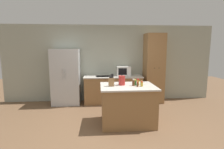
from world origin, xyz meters
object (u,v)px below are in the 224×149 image
object	(u,v)px
refrigerator	(66,77)
spice_bottle_amber_oil	(133,83)
kettle	(122,80)
pantry_cabinet	(154,68)
spice_bottle_green_herb	(135,82)
microwave	(124,71)
spice_bottle_tall_dark	(138,82)
spice_bottle_short_red	(138,84)
knife_block	(111,82)
spice_bottle_pale_salt	(142,84)
spice_bottle_orange_cap	(141,83)

from	to	relation	value
refrigerator	spice_bottle_amber_oil	size ratio (longest dim) A/B	10.81
kettle	pantry_cabinet	bearing A→B (deg)	50.89
spice_bottle_green_herb	pantry_cabinet	bearing A→B (deg)	59.25
microwave	spice_bottle_tall_dark	distance (m)	1.79
spice_bottle_green_herb	spice_bottle_tall_dark	bearing A→B (deg)	-45.26
spice_bottle_short_red	refrigerator	bearing A→B (deg)	137.44
pantry_cabinet	knife_block	bearing A→B (deg)	-132.34
knife_block	spice_bottle_tall_dark	xyz separation A→B (m)	(0.64, 0.03, -0.03)
pantry_cabinet	spice_bottle_green_herb	size ratio (longest dim) A/B	16.49
pantry_cabinet	spice_bottle_tall_dark	size ratio (longest dim) A/B	14.10
spice_bottle_short_red	spice_bottle_amber_oil	world-z (taller)	spice_bottle_amber_oil
spice_bottle_tall_dark	kettle	world-z (taller)	kettle
spice_bottle_pale_salt	spice_bottle_green_herb	bearing A→B (deg)	127.64
spice_bottle_short_red	spice_bottle_green_herb	bearing A→B (deg)	93.91
spice_bottle_pale_salt	kettle	xyz separation A→B (m)	(-0.45, 0.19, 0.06)
pantry_cabinet	spice_bottle_short_red	size ratio (longest dim) A/B	19.31
pantry_cabinet	spice_bottle_green_herb	world-z (taller)	pantry_cabinet
spice_bottle_short_red	kettle	size ratio (longest dim) A/B	0.48
spice_bottle_amber_oil	spice_bottle_orange_cap	bearing A→B (deg)	28.01
pantry_cabinet	kettle	bearing A→B (deg)	-129.11
spice_bottle_orange_cap	spice_bottle_short_red	bearing A→B (deg)	-122.99
pantry_cabinet	spice_bottle_orange_cap	world-z (taller)	pantry_cabinet
spice_bottle_orange_cap	refrigerator	bearing A→B (deg)	143.38
spice_bottle_amber_oil	spice_bottle_short_red	bearing A→B (deg)	-56.59
refrigerator	spice_bottle_orange_cap	size ratio (longest dim) A/B	19.72
pantry_cabinet	knife_block	xyz separation A→B (m)	(-1.56, -1.71, -0.10)
refrigerator	spice_bottle_pale_salt	bearing A→B (deg)	-40.56
refrigerator	spice_bottle_tall_dark	distance (m)	2.60
pantry_cabinet	knife_block	size ratio (longest dim) A/B	7.70
kettle	spice_bottle_green_herb	bearing A→B (deg)	-6.34
microwave	spice_bottle_tall_dark	bearing A→B (deg)	-86.97
spice_bottle_tall_dark	spice_bottle_orange_cap	xyz separation A→B (m)	(0.11, 0.10, -0.03)
spice_bottle_pale_salt	kettle	size ratio (longest dim) A/B	0.48
spice_bottle_short_red	spice_bottle_green_herb	distance (m)	0.19
refrigerator	spice_bottle_short_red	world-z (taller)	refrigerator
spice_bottle_pale_salt	spice_bottle_orange_cap	world-z (taller)	spice_bottle_pale_salt
spice_bottle_tall_dark	kettle	xyz separation A→B (m)	(-0.38, 0.09, 0.04)
spice_bottle_amber_oil	spice_bottle_pale_salt	bearing A→B (deg)	-24.35
spice_bottle_amber_oil	spice_bottle_green_herb	distance (m)	0.10
spice_bottle_short_red	microwave	bearing A→B (deg)	91.61
spice_bottle_green_herb	spice_bottle_pale_salt	world-z (taller)	spice_bottle_green_herb
spice_bottle_orange_cap	kettle	size ratio (longest dim) A/B	0.37
spice_bottle_short_red	spice_bottle_pale_salt	distance (m)	0.11
refrigerator	spice_bottle_green_herb	distance (m)	2.53
spice_bottle_short_red	spice_bottle_pale_salt	bearing A→B (deg)	15.55
spice_bottle_short_red	spice_bottle_amber_oil	bearing A→B (deg)	123.41
kettle	spice_bottle_tall_dark	bearing A→B (deg)	-13.39
refrigerator	spice_bottle_short_red	distance (m)	2.66
spice_bottle_pale_salt	spice_bottle_orange_cap	size ratio (longest dim) A/B	1.32
spice_bottle_pale_salt	spice_bottle_tall_dark	bearing A→B (deg)	123.21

